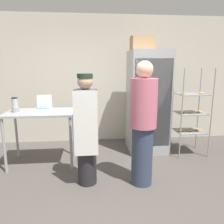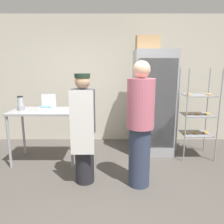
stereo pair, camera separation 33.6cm
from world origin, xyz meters
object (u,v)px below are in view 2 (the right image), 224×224
cardboard_storage_box (148,43)px  baking_rack (198,115)px  donut_box (48,107)px  blender_pitcher (21,104)px  person_baker (84,128)px  person_customer (141,125)px  refrigerator (153,103)px

cardboard_storage_box → baking_rack: bearing=-17.5°
donut_box → blender_pitcher: donut_box is taller
donut_box → person_baker: 1.07m
donut_box → baking_rack: bearing=4.1°
baking_rack → person_customer: (-1.19, -1.04, 0.10)m
baking_rack → donut_box: baking_rack is taller
refrigerator → cardboard_storage_box: size_ratio=4.65×
blender_pitcher → donut_box: bearing=4.1°
baking_rack → cardboard_storage_box: 1.63m
refrigerator → person_baker: (-1.20, -1.23, -0.16)m
cardboard_storage_box → person_customer: cardboard_storage_box is taller
refrigerator → baking_rack: 0.85m
refrigerator → cardboard_storage_box: cardboard_storage_box is taller
baking_rack → donut_box: size_ratio=6.21×
person_baker → person_customer: 0.80m
refrigerator → donut_box: (-1.94, -0.46, -0.01)m
donut_box → person_customer: (1.52, -0.85, -0.09)m
refrigerator → person_customer: 1.37m
blender_pitcher → cardboard_storage_box: size_ratio=0.58×
person_baker → cardboard_storage_box: bearing=49.7°
baking_rack → cardboard_storage_box: bearing=162.5°
baking_rack → person_baker: size_ratio=1.04×
refrigerator → baking_rack: refrigerator is taller
person_baker → refrigerator: bearing=45.5°
refrigerator → cardboard_storage_box: 1.13m
donut_box → person_customer: person_customer is taller
blender_pitcher → person_baker: 1.41m
donut_box → cardboard_storage_box: bearing=15.2°
person_customer → cardboard_storage_box: bearing=78.5°
donut_box → person_baker: size_ratio=0.17×
donut_box → person_baker: bearing=-46.4°
blender_pitcher → person_customer: (1.97, -0.82, -0.15)m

